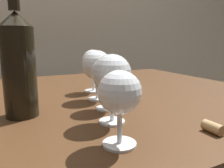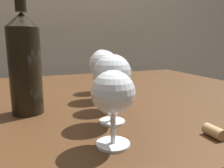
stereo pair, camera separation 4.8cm
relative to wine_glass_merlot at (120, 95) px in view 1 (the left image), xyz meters
The scene contains 8 objects.
dining_table 0.42m from the wine_glass_merlot, 97.50° to the left, with size 1.54×1.00×0.76m.
wine_glass_merlot is the anchor object (origin of this frame).
wine_glass_pinot 0.11m from the wine_glass_merlot, 70.08° to the left, with size 0.09×0.09×0.16m.
wine_glass_amber 0.21m from the wine_glass_merlot, 70.96° to the left, with size 0.08×0.08×0.14m.
wine_glass_chardonnay 0.32m from the wine_glass_merlot, 74.18° to the left, with size 0.09×0.09×0.16m.
wine_glass_empty 0.43m from the wine_glass_merlot, 74.12° to the left, with size 0.08×0.08×0.15m.
wine_bottle 0.29m from the wine_glass_merlot, 119.43° to the left, with size 0.08×0.08×0.32m.
cork 0.21m from the wine_glass_merlot, 10.73° to the right, with size 0.02×0.02×0.04m, color tan.
Camera 1 is at (-0.13, -0.69, 0.95)m, focal length 35.37 mm.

